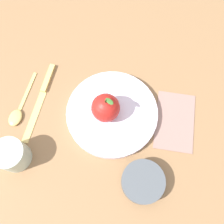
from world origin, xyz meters
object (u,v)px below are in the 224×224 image
object	(u,v)px
apple	(106,108)
cup	(12,155)
spoon	(18,112)
knife	(42,95)
linen_napkin	(175,121)
dinner_plate	(112,113)
side_bowl	(143,182)

from	to	relation	value
apple	cup	world-z (taller)	apple
spoon	cup	bearing A→B (deg)	-76.62
knife	linen_napkin	xyz separation A→B (m)	(0.37, -0.03, -0.00)
dinner_plate	cup	world-z (taller)	cup
linen_napkin	spoon	bearing A→B (deg)	-175.58
side_bowl	linen_napkin	xyz separation A→B (m)	(0.07, 0.17, -0.02)
apple	side_bowl	xyz separation A→B (m)	(0.11, -0.16, -0.04)
cup	spoon	xyz separation A→B (m)	(-0.03, 0.12, -0.03)
cup	spoon	world-z (taller)	cup
linen_napkin	dinner_plate	bearing A→B (deg)	-178.58
side_bowl	knife	world-z (taller)	side_bowl
cup	spoon	size ratio (longest dim) A/B	0.45
side_bowl	knife	distance (m)	0.36
cup	linen_napkin	distance (m)	0.42
apple	cup	size ratio (longest dim) A/B	1.11
side_bowl	spoon	distance (m)	0.38
apple	spoon	bearing A→B (deg)	-174.16
cup	spoon	bearing A→B (deg)	103.38
cup	knife	xyz separation A→B (m)	(0.02, 0.18, -0.04)
side_bowl	linen_napkin	size ratio (longest dim) A/B	0.64
dinner_plate	linen_napkin	distance (m)	0.17
dinner_plate	spoon	size ratio (longest dim) A/B	1.44
spoon	linen_napkin	world-z (taller)	spoon
dinner_plate	cup	xyz separation A→B (m)	(-0.22, -0.15, 0.03)
apple	knife	world-z (taller)	apple
cup	linen_napkin	world-z (taller)	cup
knife	spoon	bearing A→B (deg)	-131.35
cup	linen_napkin	xyz separation A→B (m)	(0.39, 0.15, -0.04)
dinner_plate	side_bowl	bearing A→B (deg)	-59.52
cup	side_bowl	bearing A→B (deg)	-3.12
side_bowl	cup	bearing A→B (deg)	176.88
dinner_plate	linen_napkin	world-z (taller)	dinner_plate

